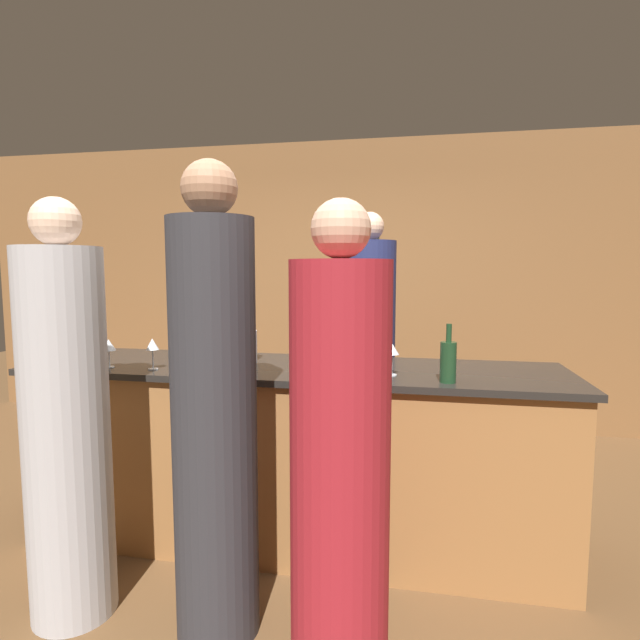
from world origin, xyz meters
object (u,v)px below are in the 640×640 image
Objects in this scene: bartender at (368,359)px; guest_0 at (66,427)px; guest_1 at (340,461)px; wine_bottle_1 at (448,361)px; wine_bottle_0 at (67,347)px; ice_bucket at (243,346)px; guest_2 at (214,419)px.

bartender is 2.05m from guest_0.
guest_0 is at bearing 175.90° from guest_1.
guest_1 reaches higher than wine_bottle_1.
guest_0 reaches higher than wine_bottle_0.
guest_0 reaches higher than ice_bucket.
guest_0 is at bearing -53.43° from wine_bottle_0.
guest_2 is 1.18m from wine_bottle_0.
guest_0 is at bearing -119.09° from ice_bucket.
bartender is at bearing 49.60° from ice_bucket.
wine_bottle_0 is (-0.38, 0.51, 0.27)m from guest_0.
bartender is at bearing 73.76° from guest_2.
guest_2 reaches higher than guest_0.
guest_2 reaches higher than bartender.
guest_2 reaches higher than ice_bucket.
guest_1 is at bearing -20.41° from wine_bottle_0.
wine_bottle_0 is 0.96m from ice_bucket.
guest_1 is 0.56m from guest_2.
guest_1 reaches higher than ice_bucket.
guest_2 is at bearing 73.76° from bartender.
wine_bottle_1 is (0.49, -1.15, 0.21)m from bartender.
ice_bucket is (-1.15, 0.37, -0.02)m from wine_bottle_1.
bartender reaches higher than guest_0.
guest_0 is at bearing -162.15° from wine_bottle_1.
bartender is 1.73m from guest_2.
wine_bottle_0 is at bearing 159.59° from guest_1.
guest_0 is 1.23m from guest_1.
wine_bottle_0 is 1.02× the size of wine_bottle_1.
wine_bottle_0 reaches higher than ice_bucket.
guest_2 is at bearing -78.18° from ice_bucket.
guest_1 is at bearing -4.10° from guest_0.
guest_1 is 10.17× the size of ice_bucket.
guest_0 is 0.69m from guest_2.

